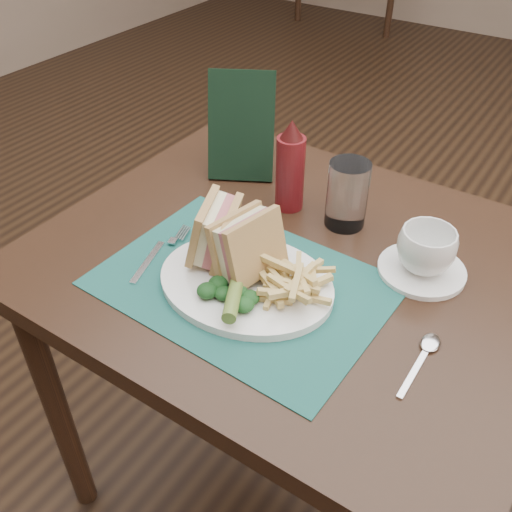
# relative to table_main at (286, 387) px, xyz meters

# --- Properties ---
(floor) EXTENTS (7.00, 7.00, 0.00)m
(floor) POSITION_rel_table_main_xyz_m (0.00, 0.50, -0.38)
(floor) COLOR black
(floor) RESTS_ON ground
(table_main) EXTENTS (0.90, 0.75, 0.75)m
(table_main) POSITION_rel_table_main_xyz_m (0.00, 0.00, 0.00)
(table_main) COLOR black
(table_main) RESTS_ON ground
(placemat) EXTENTS (0.48, 0.35, 0.00)m
(placemat) POSITION_rel_table_main_xyz_m (-0.03, -0.12, 0.38)
(placemat) COLOR #19514A
(placemat) RESTS_ON table_main
(plate) EXTENTS (0.32, 0.27, 0.01)m
(plate) POSITION_rel_table_main_xyz_m (-0.02, -0.12, 0.38)
(plate) COLOR white
(plate) RESTS_ON placemat
(sandwich_half_a) EXTENTS (0.11, 0.13, 0.11)m
(sandwich_half_a) POSITION_rel_table_main_xyz_m (-0.12, -0.11, 0.45)
(sandwich_half_a) COLOR tan
(sandwich_half_a) RESTS_ON plate
(sandwich_half_b) EXTENTS (0.10, 0.13, 0.11)m
(sandwich_half_b) POSITION_rel_table_main_xyz_m (-0.05, -0.10, 0.45)
(sandwich_half_b) COLOR tan
(sandwich_half_b) RESTS_ON plate
(kale_garnish) EXTENTS (0.11, 0.08, 0.03)m
(kale_garnish) POSITION_rel_table_main_xyz_m (-0.01, -0.18, 0.41)
(kale_garnish) COLOR #133517
(kale_garnish) RESTS_ON plate
(pickle_spear) EXTENTS (0.07, 0.12, 0.03)m
(pickle_spear) POSITION_rel_table_main_xyz_m (-0.00, -0.18, 0.41)
(pickle_spear) COLOR #57742C
(pickle_spear) RESTS_ON plate
(fries_pile) EXTENTS (0.18, 0.20, 0.05)m
(fries_pile) POSITION_rel_table_main_xyz_m (0.06, -0.10, 0.42)
(fries_pile) COLOR tan
(fries_pile) RESTS_ON plate
(fork) EXTENTS (0.08, 0.17, 0.01)m
(fork) POSITION_rel_table_main_xyz_m (-0.20, -0.14, 0.38)
(fork) COLOR silver
(fork) RESTS_ON placemat
(spoon) EXTENTS (0.03, 0.15, 0.01)m
(spoon) POSITION_rel_table_main_xyz_m (0.28, -0.12, 0.38)
(spoon) COLOR silver
(spoon) RESTS_ON table_main
(saucer) EXTENTS (0.18, 0.18, 0.01)m
(saucer) POSITION_rel_table_main_xyz_m (0.21, 0.08, 0.38)
(saucer) COLOR white
(saucer) RESTS_ON table_main
(coffee_cup) EXTENTS (0.14, 0.14, 0.08)m
(coffee_cup) POSITION_rel_table_main_xyz_m (0.21, 0.08, 0.42)
(coffee_cup) COLOR white
(coffee_cup) RESTS_ON saucer
(drinking_glass) EXTENTS (0.08, 0.08, 0.13)m
(drinking_glass) POSITION_rel_table_main_xyz_m (0.03, 0.13, 0.44)
(drinking_glass) COLOR silver
(drinking_glass) RESTS_ON table_main
(ketchup_bottle) EXTENTS (0.07, 0.07, 0.19)m
(ketchup_bottle) POSITION_rel_table_main_xyz_m (-0.09, 0.13, 0.47)
(ketchup_bottle) COLOR #5B0F13
(ketchup_bottle) RESTS_ON table_main
(check_presenter) EXTENTS (0.16, 0.14, 0.22)m
(check_presenter) POSITION_rel_table_main_xyz_m (-0.24, 0.19, 0.48)
(check_presenter) COLOR black
(check_presenter) RESTS_ON table_main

